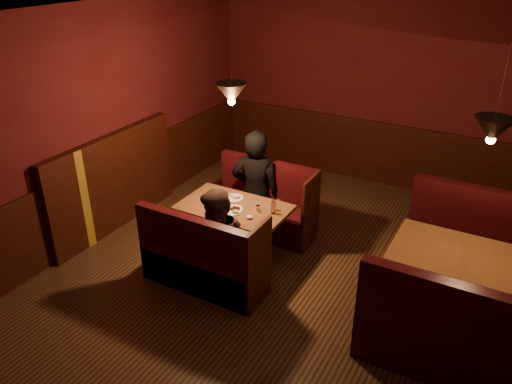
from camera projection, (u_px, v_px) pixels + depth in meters
The scene contains 9 objects.
room at pixel (282, 215), 4.97m from camera, with size 6.02×7.02×2.92m.
main_table at pixel (235, 218), 5.96m from camera, with size 1.28×0.78×0.90m.
main_bench_far at pixel (265, 209), 6.62m from camera, with size 1.41×0.50×0.96m.
main_bench_near at pixel (202, 265), 5.49m from camera, with size 1.41×0.50×0.96m.
second_table at pixel (461, 272), 4.92m from camera, with size 1.37×0.88×0.77m.
second_bench_far at pixel (472, 252), 5.64m from camera, with size 1.51×0.57×1.08m.
second_bench_near at pixel (444, 343), 4.37m from camera, with size 1.51×0.57×1.08m.
diner_a at pixel (255, 169), 6.40m from camera, with size 0.64×0.42×1.75m, color black.
diner_b at pixel (219, 226), 5.37m from camera, with size 0.73×0.57×1.50m, color #382821.
Camera 1 is at (1.60, -3.86, 3.48)m, focal length 35.00 mm.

